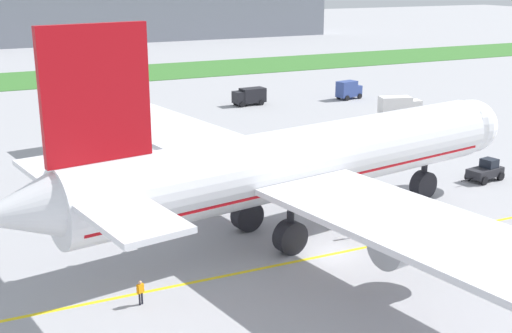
# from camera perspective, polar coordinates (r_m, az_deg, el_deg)

# --- Properties ---
(ground_plane) EXTENTS (600.00, 600.00, 0.00)m
(ground_plane) POSITION_cam_1_polar(r_m,az_deg,el_deg) (51.96, 6.44, -7.47)
(ground_plane) COLOR #9E9EA3
(ground_plane) RESTS_ON ground
(apron_taxi_line) EXTENTS (280.00, 0.36, 0.01)m
(apron_taxi_line) POSITION_cam_1_polar(r_m,az_deg,el_deg) (51.95, 6.44, -7.47)
(apron_taxi_line) COLOR yellow
(apron_taxi_line) RESTS_ON ground
(grass_median_strip) EXTENTS (320.00, 24.00, 0.10)m
(grass_median_strip) POSITION_cam_1_polar(r_m,az_deg,el_deg) (143.25, -14.92, 7.44)
(grass_median_strip) COLOR #38722D
(grass_median_strip) RESTS_ON ground
(airliner_foreground) EXTENTS (49.50, 78.15, 17.81)m
(airliner_foreground) POSITION_cam_1_polar(r_m,az_deg,el_deg) (53.53, 3.23, 0.22)
(airliner_foreground) COLOR white
(airliner_foreground) RESTS_ON ground
(pushback_tug) EXTENTS (5.83, 2.89, 2.22)m
(pushback_tug) POSITION_cam_1_polar(r_m,az_deg,el_deg) (73.10, 19.04, -0.35)
(pushback_tug) COLOR #26262B
(pushback_tug) RESTS_ON ground
(ground_crew_wingwalker_port) EXTENTS (0.55, 0.41, 1.70)m
(ground_crew_wingwalker_port) POSITION_cam_1_polar(r_m,az_deg,el_deg) (44.57, -9.85, -10.37)
(ground_crew_wingwalker_port) COLOR black
(ground_crew_wingwalker_port) RESTS_ON ground
(ground_crew_wingwalker_starboard) EXTENTS (0.58, 0.29, 1.65)m
(ground_crew_wingwalker_starboard) POSITION_cam_1_polar(r_m,az_deg,el_deg) (54.87, 8.30, -5.08)
(ground_crew_wingwalker_starboard) COLOR black
(ground_crew_wingwalker_starboard) RESTS_ON ground
(service_truck_baggage_loader) EXTENTS (6.59, 3.93, 2.96)m
(service_truck_baggage_loader) POSITION_cam_1_polar(r_m,az_deg,el_deg) (102.37, 12.16, 5.13)
(service_truck_baggage_loader) COLOR white
(service_truck_baggage_loader) RESTS_ON ground
(service_truck_fuel_bowser) EXTENTS (5.44, 2.89, 2.72)m
(service_truck_fuel_bowser) POSITION_cam_1_polar(r_m,az_deg,el_deg) (108.53, -0.58, 6.06)
(service_truck_fuel_bowser) COLOR black
(service_truck_fuel_bowser) RESTS_ON ground
(service_truck_catering_van) EXTENTS (4.80, 3.05, 3.09)m
(service_truck_catering_van) POSITION_cam_1_polar(r_m,az_deg,el_deg) (114.85, 7.92, 6.54)
(service_truck_catering_van) COLOR #33478C
(service_truck_catering_van) RESTS_ON ground
(terminal_building) EXTENTS (116.64, 20.00, 18.00)m
(terminal_building) POSITION_cam_1_polar(r_m,az_deg,el_deg) (219.29, -9.10, 13.04)
(terminal_building) COLOR gray
(terminal_building) RESTS_ON ground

